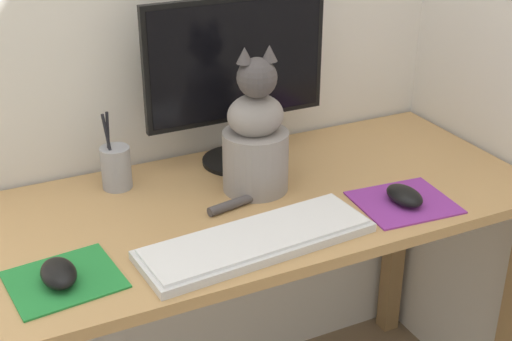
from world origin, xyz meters
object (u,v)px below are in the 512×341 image
Objects in this scene: computer_mouse_right at (404,195)px; monitor at (236,73)px; pen_cup at (116,167)px; cat at (256,139)px; computer_mouse_left at (59,273)px; keyboard at (257,240)px.

monitor is at bearing 123.96° from computer_mouse_right.
cat is at bearing -27.58° from pen_cup.
cat is at bearing 20.57° from computer_mouse_left.
computer_mouse_right is 0.55× the size of pen_cup.
pen_cup reaches higher than computer_mouse_left.
keyboard is 0.40m from pen_cup.
computer_mouse_left is at bearing -146.93° from monitor.
cat reaches higher than keyboard.
keyboard is 0.38m from computer_mouse_left.
keyboard is at bearing -109.01° from monitor.
computer_mouse_right is at bearing -2.00° from computer_mouse_left.
pen_cup reaches higher than keyboard.
pen_cup is (0.20, 0.32, 0.03)m from computer_mouse_left.
keyboard is 4.85× the size of computer_mouse_left.
cat is 1.86× the size of pen_cup.
computer_mouse_right is 0.30× the size of cat.
computer_mouse_left is at bearing 170.17° from keyboard.
pen_cup is (-0.28, 0.15, -0.07)m from cat.
cat is 0.32m from pen_cup.
monitor is 4.46× the size of computer_mouse_right.
pen_cup is at bearing 161.23° from cat.
cat reaches higher than computer_mouse_right.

